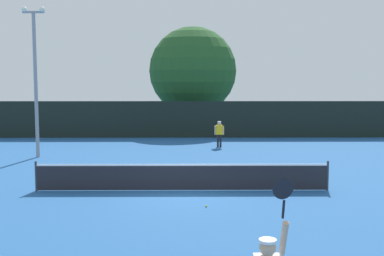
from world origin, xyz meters
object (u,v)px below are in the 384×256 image
at_px(tennis_ball, 206,206).
at_px(large_tree, 193,71).
at_px(player_receiving, 219,132).
at_px(parked_car_near, 261,118).
at_px(light_pole, 35,72).

xyz_separation_m(tennis_ball, large_tree, (-0.18, 23.54, 4.78)).
xyz_separation_m(player_receiving, tennis_ball, (-1.29, -13.31, -0.91)).
relative_size(tennis_ball, parked_car_near, 0.02).
bearing_deg(tennis_ball, large_tree, 90.44).
bearing_deg(light_pole, large_tree, 59.33).
xyz_separation_m(player_receiving, large_tree, (-1.48, 10.22, 3.87)).
distance_m(tennis_ball, light_pole, 13.56).
bearing_deg(light_pole, tennis_ball, -49.36).
distance_m(tennis_ball, parked_car_near, 26.61).
xyz_separation_m(player_receiving, light_pole, (-9.66, -3.57, 3.45)).
distance_m(player_receiving, light_pole, 10.86).
relative_size(large_tree, parked_car_near, 1.90).
bearing_deg(large_tree, tennis_ball, -89.56).
height_order(tennis_ball, parked_car_near, parked_car_near).
bearing_deg(light_pole, parked_car_near, 48.95).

